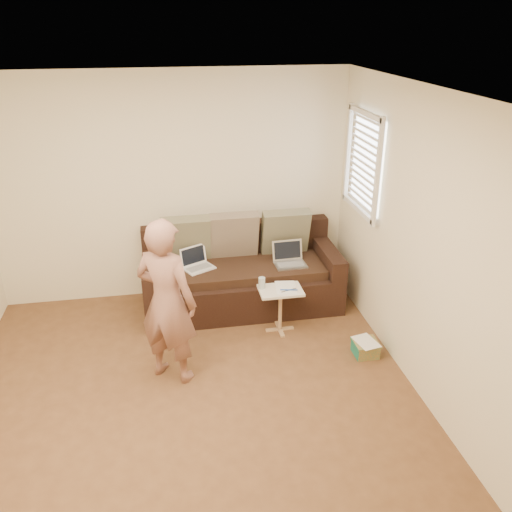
# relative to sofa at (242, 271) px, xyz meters

# --- Properties ---
(floor) EXTENTS (4.50, 4.50, 0.00)m
(floor) POSITION_rel_sofa_xyz_m (-0.70, -1.77, -0.42)
(floor) COLOR brown
(floor) RESTS_ON ground
(ceiling) EXTENTS (4.50, 4.50, 0.00)m
(ceiling) POSITION_rel_sofa_xyz_m (-0.70, -1.77, 2.18)
(ceiling) COLOR white
(ceiling) RESTS_ON wall_back
(wall_back) EXTENTS (4.00, 0.00, 4.00)m
(wall_back) POSITION_rel_sofa_xyz_m (-0.70, 0.48, 0.87)
(wall_back) COLOR beige
(wall_back) RESTS_ON ground
(wall_right) EXTENTS (0.00, 4.50, 4.50)m
(wall_right) POSITION_rel_sofa_xyz_m (1.30, -1.77, 0.87)
(wall_right) COLOR beige
(wall_right) RESTS_ON ground
(window_blinds) EXTENTS (0.12, 0.88, 1.08)m
(window_blinds) POSITION_rel_sofa_xyz_m (1.25, -0.27, 1.28)
(window_blinds) COLOR white
(window_blinds) RESTS_ON wall_right
(sofa) EXTENTS (2.20, 0.95, 0.85)m
(sofa) POSITION_rel_sofa_xyz_m (0.00, 0.00, 0.00)
(sofa) COLOR black
(sofa) RESTS_ON ground
(pillow_left) EXTENTS (0.55, 0.29, 0.57)m
(pillow_left) POSITION_rel_sofa_xyz_m (-0.60, 0.20, 0.37)
(pillow_left) COLOR #65624A
(pillow_left) RESTS_ON sofa
(pillow_mid) EXTENTS (0.55, 0.27, 0.57)m
(pillow_mid) POSITION_rel_sofa_xyz_m (-0.05, 0.22, 0.37)
(pillow_mid) COLOR #6B5B4C
(pillow_mid) RESTS_ON sofa
(pillow_right) EXTENTS (0.55, 0.28, 0.57)m
(pillow_right) POSITION_rel_sofa_xyz_m (0.55, 0.20, 0.37)
(pillow_right) COLOR #65624A
(pillow_right) RESTS_ON sofa
(laptop_silver) EXTENTS (0.36, 0.26, 0.23)m
(laptop_silver) POSITION_rel_sofa_xyz_m (0.54, -0.14, 0.10)
(laptop_silver) COLOR #B7BABC
(laptop_silver) RESTS_ON sofa
(laptop_white) EXTENTS (0.39, 0.35, 0.23)m
(laptop_white) POSITION_rel_sofa_xyz_m (-0.48, -0.04, 0.10)
(laptop_white) COLOR white
(laptop_white) RESTS_ON sofa
(person) EXTENTS (0.69, 0.64, 1.57)m
(person) POSITION_rel_sofa_xyz_m (-0.86, -1.20, 0.36)
(person) COLOR brown
(person) RESTS_ON ground
(side_table) EXTENTS (0.45, 0.31, 0.49)m
(side_table) POSITION_rel_sofa_xyz_m (0.31, -0.62, -0.18)
(side_table) COLOR silver
(side_table) RESTS_ON ground
(drinking_glass) EXTENTS (0.07, 0.07, 0.12)m
(drinking_glass) POSITION_rel_sofa_xyz_m (0.12, -0.56, 0.13)
(drinking_glass) COLOR silver
(drinking_glass) RESTS_ON side_table
(scissors) EXTENTS (0.18, 0.10, 0.02)m
(scissors) POSITION_rel_sofa_xyz_m (0.39, -0.67, 0.08)
(scissors) COLOR silver
(scissors) RESTS_ON side_table
(paper_on_table) EXTENTS (0.25, 0.33, 0.00)m
(paper_on_table) POSITION_rel_sofa_xyz_m (0.37, -0.60, 0.07)
(paper_on_table) COLOR white
(paper_on_table) RESTS_ON side_table
(striped_box) EXTENTS (0.24, 0.24, 0.15)m
(striped_box) POSITION_rel_sofa_xyz_m (1.05, -1.22, -0.35)
(striped_box) COLOR orange
(striped_box) RESTS_ON ground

